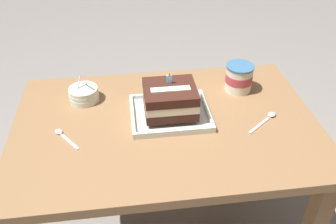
# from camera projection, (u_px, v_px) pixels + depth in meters

# --- Properties ---
(dining_table) EXTENTS (1.11, 0.73, 0.74)m
(dining_table) POSITION_uv_depth(u_px,v_px,m) (166.00, 145.00, 1.39)
(dining_table) COLOR olive
(dining_table) RESTS_ON ground_plane
(foil_tray) EXTENTS (0.29, 0.25, 0.02)m
(foil_tray) POSITION_uv_depth(u_px,v_px,m) (170.00, 114.00, 1.35)
(foil_tray) COLOR silver
(foil_tray) RESTS_ON dining_table
(birthday_cake) EXTENTS (0.19, 0.17, 0.15)m
(birthday_cake) POSITION_uv_depth(u_px,v_px,m) (170.00, 99.00, 1.31)
(birthday_cake) COLOR #3F1F16
(birthday_cake) RESTS_ON foil_tray
(bowl_stack) EXTENTS (0.12, 0.12, 0.10)m
(bowl_stack) POSITION_uv_depth(u_px,v_px,m) (84.00, 94.00, 1.42)
(bowl_stack) COLOR silver
(bowl_stack) RESTS_ON dining_table
(ice_cream_tub) EXTENTS (0.11, 0.11, 0.11)m
(ice_cream_tub) POSITION_uv_depth(u_px,v_px,m) (239.00, 78.00, 1.47)
(ice_cream_tub) COLOR silver
(ice_cream_tub) RESTS_ON dining_table
(serving_spoon_near_tray) EXTENTS (0.10, 0.12, 0.01)m
(serving_spoon_near_tray) POSITION_uv_depth(u_px,v_px,m) (62.00, 134.00, 1.26)
(serving_spoon_near_tray) COLOR silver
(serving_spoon_near_tray) RESTS_ON dining_table
(serving_spoon_by_bowls) EXTENTS (0.14, 0.11, 0.01)m
(serving_spoon_by_bowls) POSITION_uv_depth(u_px,v_px,m) (269.00, 117.00, 1.34)
(serving_spoon_by_bowls) COLOR silver
(serving_spoon_by_bowls) RESTS_ON dining_table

